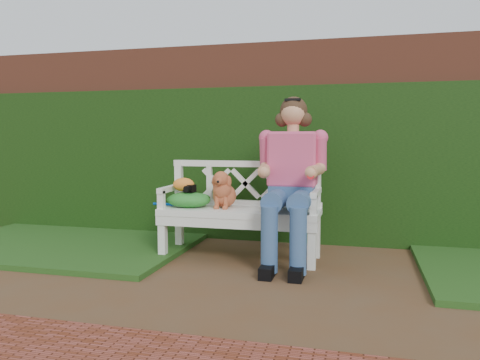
# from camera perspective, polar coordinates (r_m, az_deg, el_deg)

# --- Properties ---
(ground) EXTENTS (60.00, 60.00, 0.00)m
(ground) POSITION_cam_1_polar(r_m,az_deg,el_deg) (3.65, 4.61, -13.15)
(ground) COLOR #55341C
(brick_wall) EXTENTS (10.00, 0.30, 2.20)m
(brick_wall) POSITION_cam_1_polar(r_m,az_deg,el_deg) (5.34, 8.23, 4.62)
(brick_wall) COLOR brown
(brick_wall) RESTS_ON ground
(ivy_hedge) EXTENTS (10.00, 0.18, 1.70)m
(ivy_hedge) POSITION_cam_1_polar(r_m,az_deg,el_deg) (5.13, 7.92, 1.82)
(ivy_hedge) COLOR #1E4210
(ivy_hedge) RESTS_ON ground
(grass_left) EXTENTS (2.60, 2.00, 0.05)m
(grass_left) POSITION_cam_1_polar(r_m,az_deg,el_deg) (5.36, -19.90, -7.20)
(grass_left) COLOR #193E12
(grass_left) RESTS_ON ground
(garden_bench) EXTENTS (1.59, 0.63, 0.48)m
(garden_bench) POSITION_cam_1_polar(r_m,az_deg,el_deg) (4.47, 0.00, -6.53)
(garden_bench) COLOR white
(garden_bench) RESTS_ON ground
(seated_woman) EXTENTS (0.89, 1.03, 1.55)m
(seated_woman) POSITION_cam_1_polar(r_m,az_deg,el_deg) (4.27, 6.33, 0.18)
(seated_woman) COLOR #F9454E
(seated_woman) RESTS_ON ground
(dog) EXTENTS (0.34, 0.39, 0.36)m
(dog) POSITION_cam_1_polar(r_m,az_deg,el_deg) (4.46, -1.99, -1.09)
(dog) COLOR #B79048
(dog) RESTS_ON garden_bench
(tennis_racket) EXTENTS (0.58, 0.36, 0.03)m
(tennis_racket) POSITION_cam_1_polar(r_m,az_deg,el_deg) (4.59, -6.53, -3.04)
(tennis_racket) COLOR silver
(tennis_racket) RESTS_ON garden_bench
(green_bag) EXTENTS (0.51, 0.44, 0.15)m
(green_bag) POSITION_cam_1_polar(r_m,az_deg,el_deg) (4.54, -6.28, -2.36)
(green_bag) COLOR #1A7E15
(green_bag) RESTS_ON garden_bench
(camera_item) EXTENTS (0.12, 0.11, 0.07)m
(camera_item) POSITION_cam_1_polar(r_m,az_deg,el_deg) (4.51, -6.17, -1.01)
(camera_item) COLOR black
(camera_item) RESTS_ON green_bag
(baseball_glove) EXTENTS (0.23, 0.18, 0.13)m
(baseball_glove) POSITION_cam_1_polar(r_m,az_deg,el_deg) (4.56, -6.88, -0.56)
(baseball_glove) COLOR orange
(baseball_glove) RESTS_ON green_bag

